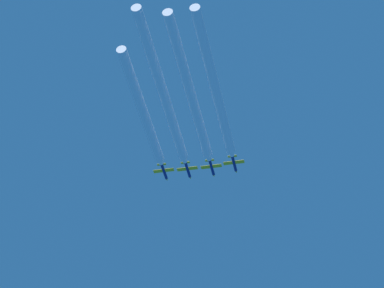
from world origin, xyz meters
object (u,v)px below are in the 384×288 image
Objects in this scene: jet_far_left at (164,172)px; jet_inner_right at (234,164)px; jet_inner_left at (188,170)px; jet_center at (212,168)px.

jet_far_left reaches higher than jet_inner_right.
jet_inner_left is at bearing 1.91° from jet_far_left.
jet_inner_right is at bearing -5.97° from jet_center.
jet_inner_right is at bearing -1.28° from jet_far_left.
jet_center is 9.07m from jet_inner_right.
jet_center is 1.00× the size of jet_inner_right.
jet_far_left is 1.00× the size of jet_inner_left.
jet_far_left is 18.93m from jet_center.
jet_inner_left is (9.38, 0.31, -0.20)m from jet_far_left.
jet_center is at bearing 0.05° from jet_inner_left.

